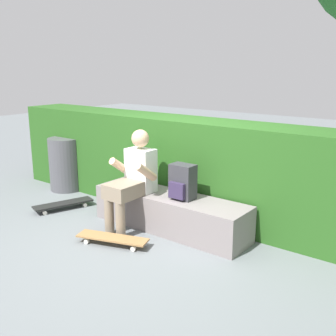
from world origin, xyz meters
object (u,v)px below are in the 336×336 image
backpack_on_bench (182,182)px  person_skater (133,177)px  bench_main (170,212)px  skateboard_near_person (112,238)px  trash_bin (66,164)px  skateboard_beside_bench (63,204)px

backpack_on_bench → person_skater: bearing=-159.4°
backpack_on_bench → bench_main: bearing=177.1°
skateboard_near_person → backpack_on_bench: bearing=59.9°
backpack_on_bench → trash_bin: 2.48m
skateboard_beside_bench → backpack_on_bench: backpack_on_bench is taller
bench_main → person_skater: bearing=-149.7°
person_skater → backpack_on_bench: bearing=20.6°
skateboard_near_person → backpack_on_bench: (0.42, 0.72, 0.54)m
bench_main → skateboard_beside_bench: (-1.57, -0.34, -0.14)m
skateboard_near_person → backpack_on_bench: size_ratio=2.06×
skateboard_beside_bench → bench_main: bearing=12.2°
skateboard_near_person → trash_bin: (-2.04, 1.01, 0.34)m
bench_main → person_skater: 0.60m
skateboard_beside_bench → trash_bin: (-0.70, 0.63, 0.34)m
bench_main → backpack_on_bench: (0.18, -0.01, 0.41)m
bench_main → trash_bin: 2.29m
skateboard_near_person → backpack_on_bench: 0.99m
person_skater → skateboard_near_person: person_skater is taller
skateboard_near_person → skateboard_beside_bench: 1.39m
skateboard_near_person → person_skater: bearing=106.1°
backpack_on_bench → trash_bin: bearing=173.1°
skateboard_near_person → trash_bin: trash_bin is taller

